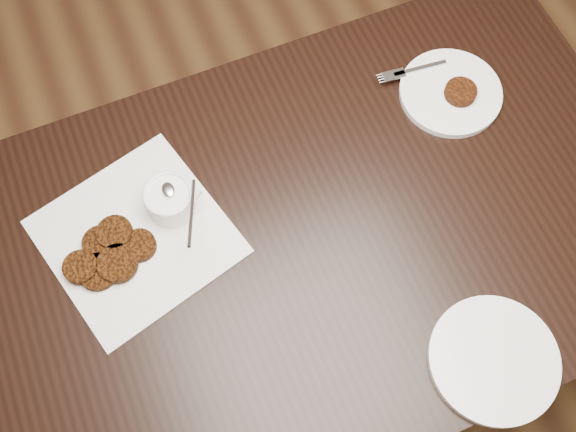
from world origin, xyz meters
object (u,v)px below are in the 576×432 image
at_px(napkin, 136,236).
at_px(plate_with_patty, 451,90).
at_px(table, 316,289).
at_px(sauce_ramekin, 167,193).
at_px(plate_empty, 494,360).

relative_size(napkin, plate_with_patty, 1.50).
relative_size(table, plate_with_patty, 6.27).
bearing_deg(table, napkin, 160.29).
relative_size(napkin, sauce_ramekin, 2.51).
relative_size(sauce_ramekin, plate_empty, 0.56).
xyz_separation_m(sauce_ramekin, plate_with_patty, (0.59, 0.02, -0.05)).
bearing_deg(table, plate_empty, -63.43).
bearing_deg(plate_with_patty, napkin, -175.53).
height_order(table, sauce_ramekin, sauce_ramekin).
bearing_deg(napkin, plate_with_patty, 4.47).
relative_size(plate_with_patty, plate_empty, 0.93).
bearing_deg(plate_with_patty, table, -154.46).
xyz_separation_m(plate_with_patty, plate_empty, (-0.19, -0.50, -0.01)).
xyz_separation_m(table, sauce_ramekin, (-0.24, 0.14, 0.44)).
bearing_deg(table, plate_with_patty, 25.54).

